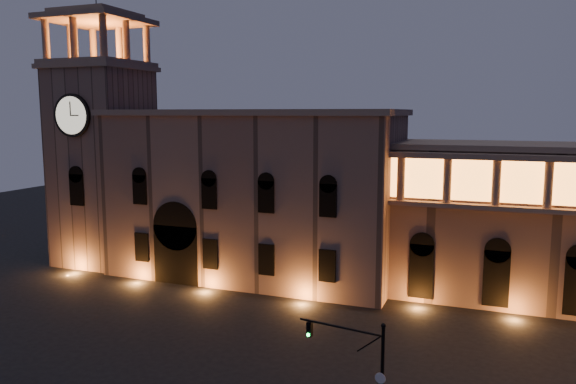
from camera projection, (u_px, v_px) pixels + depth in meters
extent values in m
plane|color=black|center=(152.00, 360.00, 39.47)|extent=(160.00, 160.00, 0.00)
cube|color=#7D5F51|center=(254.00, 196.00, 59.35)|extent=(30.00, 12.00, 17.00)
cube|color=gray|center=(253.00, 113.00, 58.11)|extent=(30.80, 12.80, 0.60)
cube|color=black|center=(179.00, 254.00, 57.23)|extent=(5.00, 1.40, 6.00)
cylinder|color=black|center=(178.00, 225.00, 56.82)|extent=(5.00, 1.40, 5.00)
cube|color=orange|center=(178.00, 256.00, 57.08)|extent=(4.20, 0.20, 5.00)
cube|color=#7D5F51|center=(104.00, 168.00, 64.59)|extent=(9.00, 9.00, 22.00)
cube|color=gray|center=(99.00, 68.00, 63.02)|extent=(9.80, 9.80, 0.50)
cylinder|color=black|center=(72.00, 115.00, 59.43)|extent=(4.60, 0.35, 4.60)
cylinder|color=beige|center=(71.00, 115.00, 59.30)|extent=(4.00, 0.12, 4.00)
cube|color=gray|center=(99.00, 64.00, 62.95)|extent=(9.40, 9.40, 0.50)
cube|color=orange|center=(99.00, 61.00, 62.91)|extent=(6.80, 6.80, 0.15)
cylinder|color=gray|center=(46.00, 40.00, 60.45)|extent=(0.76, 0.76, 4.20)
cylinder|color=gray|center=(74.00, 38.00, 59.11)|extent=(0.76, 0.76, 4.20)
cylinder|color=gray|center=(103.00, 36.00, 57.77)|extent=(0.76, 0.76, 4.20)
cylinder|color=gray|center=(93.00, 47.00, 67.48)|extent=(0.76, 0.76, 4.20)
cylinder|color=gray|center=(119.00, 46.00, 66.14)|extent=(0.76, 0.76, 4.20)
cylinder|color=gray|center=(147.00, 44.00, 64.80)|extent=(0.76, 0.76, 4.20)
cylinder|color=gray|center=(71.00, 44.00, 63.96)|extent=(0.76, 0.76, 4.20)
cylinder|color=gray|center=(126.00, 41.00, 61.28)|extent=(0.76, 0.76, 4.20)
cube|color=gray|center=(97.00, 20.00, 62.29)|extent=(9.80, 9.80, 0.60)
cube|color=gray|center=(97.00, 14.00, 62.20)|extent=(7.50, 7.50, 0.60)
cylinder|color=gray|center=(401.00, 178.00, 50.04)|extent=(0.70, 0.70, 4.00)
cylinder|color=gray|center=(447.00, 180.00, 48.63)|extent=(0.70, 0.70, 4.00)
cylinder|color=gray|center=(496.00, 182.00, 47.22)|extent=(0.70, 0.70, 4.00)
cylinder|color=gray|center=(548.00, 184.00, 45.81)|extent=(0.70, 0.70, 4.00)
sphere|color=black|center=(383.00, 325.00, 28.00)|extent=(0.27, 0.27, 0.27)
cylinder|color=black|center=(340.00, 327.00, 29.27)|extent=(4.70, 0.90, 0.11)
cube|color=black|center=(310.00, 329.00, 30.24)|extent=(0.33, 0.31, 0.81)
cylinder|color=#0CE53F|center=(308.00, 335.00, 30.15)|extent=(0.18, 0.10, 0.17)
cylinder|color=silver|center=(380.00, 378.00, 28.30)|extent=(0.57, 0.13, 0.57)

